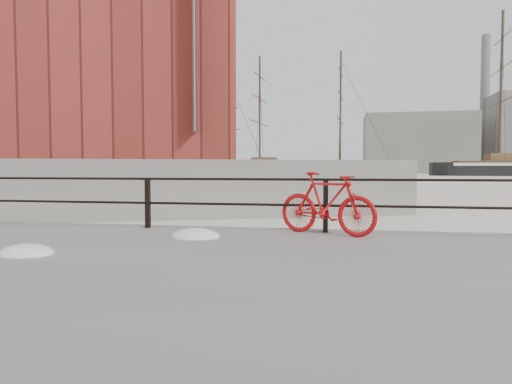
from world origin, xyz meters
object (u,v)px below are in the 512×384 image
at_px(bicycle, 327,203).
at_px(schooner_left, 196,177).
at_px(schooner_mid, 299,177).
at_px(workboat_far, 78,181).
at_px(workboat_near, 98,186).

height_order(bicycle, schooner_left, schooner_left).
relative_size(schooner_mid, workboat_far, 2.81).
bearing_deg(bicycle, workboat_far, 150.78).
relative_size(bicycle, schooner_left, 0.07).
height_order(bicycle, workboat_near, workboat_near).
relative_size(schooner_left, workboat_far, 2.40).
distance_m(workboat_near, workboat_far, 18.22).
height_order(schooner_mid, workboat_far, schooner_mid).
bearing_deg(schooner_mid, bicycle, -80.31).
bearing_deg(schooner_left, schooner_mid, 18.44).
bearing_deg(workboat_near, schooner_left, 82.03).
bearing_deg(workboat_near, schooner_mid, 58.41).
height_order(bicycle, schooner_mid, schooner_mid).
xyz_separation_m(bicycle, workboat_far, (-31.67, 43.00, -0.91)).
xyz_separation_m(schooner_mid, workboat_near, (-13.56, -44.35, 0.00)).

